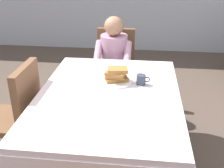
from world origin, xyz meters
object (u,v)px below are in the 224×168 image
(diner_person, at_px, (114,57))
(fork_left_of_plate, at_px, (94,82))
(dining_table_main, at_px, (109,103))
(spoon_near_edge, at_px, (111,100))
(breakfast_stack, at_px, (116,74))
(knife_right_of_plate, at_px, (139,84))
(plate_breakfast, at_px, (116,81))
(cup_coffee, at_px, (141,80))
(chair_left_side, at_px, (18,110))
(chair_diner, at_px, (115,64))

(diner_person, xyz_separation_m, fork_left_of_plate, (-0.08, -0.83, 0.07))
(dining_table_main, height_order, spoon_near_edge, spoon_near_edge)
(breakfast_stack, relative_size, knife_right_of_plate, 1.06)
(plate_breakfast, xyz_separation_m, cup_coffee, (0.21, -0.02, 0.03))
(fork_left_of_plate, bearing_deg, diner_person, -8.01)
(breakfast_stack, bearing_deg, chair_left_side, -165.65)
(diner_person, xyz_separation_m, spoon_near_edge, (0.11, -1.13, 0.07))
(diner_person, bearing_deg, fork_left_of_plate, 84.48)
(breakfast_stack, xyz_separation_m, spoon_near_edge, (-0.00, -0.32, -0.07))
(cup_coffee, bearing_deg, knife_right_of_plate, -170.55)
(chair_diner, bearing_deg, chair_left_side, 59.14)
(plate_breakfast, xyz_separation_m, breakfast_stack, (0.00, 0.00, 0.06))
(breakfast_stack, xyz_separation_m, knife_right_of_plate, (0.19, -0.02, -0.07))
(fork_left_of_plate, distance_m, spoon_near_edge, 0.35)
(chair_diner, relative_size, cup_coffee, 8.23)
(cup_coffee, relative_size, knife_right_of_plate, 0.57)
(plate_breakfast, height_order, spoon_near_edge, plate_breakfast)
(chair_diner, xyz_separation_m, spoon_near_edge, (0.11, -1.28, 0.21))
(cup_coffee, distance_m, spoon_near_edge, 0.37)
(breakfast_stack, relative_size, fork_left_of_plate, 1.18)
(plate_breakfast, bearing_deg, knife_right_of_plate, -6.01)
(breakfast_stack, bearing_deg, spoon_near_edge, -90.65)
(diner_person, xyz_separation_m, knife_right_of_plate, (0.30, -0.83, 0.07))
(breakfast_stack, bearing_deg, plate_breakfast, -98.42)
(chair_diner, xyz_separation_m, diner_person, (-0.00, -0.16, 0.14))
(chair_diner, bearing_deg, plate_breakfast, 96.49)
(plate_breakfast, relative_size, breakfast_stack, 1.32)
(plate_breakfast, relative_size, fork_left_of_plate, 1.56)
(breakfast_stack, bearing_deg, chair_diner, 96.53)
(dining_table_main, bearing_deg, chair_diner, 93.50)
(fork_left_of_plate, bearing_deg, cup_coffee, -92.03)
(diner_person, height_order, fork_left_of_plate, diner_person)
(chair_diner, distance_m, fork_left_of_plate, 1.01)
(diner_person, xyz_separation_m, plate_breakfast, (0.11, -0.81, 0.08))
(knife_right_of_plate, bearing_deg, chair_diner, 11.70)
(chair_diner, height_order, plate_breakfast, chair_diner)
(breakfast_stack, distance_m, spoon_near_edge, 0.33)
(breakfast_stack, bearing_deg, diner_person, 97.78)
(dining_table_main, relative_size, chair_left_side, 1.64)
(diner_person, distance_m, knife_right_of_plate, 0.89)
(dining_table_main, bearing_deg, plate_breakfast, 79.38)
(chair_left_side, height_order, spoon_near_edge, chair_left_side)
(breakfast_stack, bearing_deg, fork_left_of_plate, -173.13)
(dining_table_main, xyz_separation_m, cup_coffee, (0.25, 0.19, 0.13))
(dining_table_main, height_order, fork_left_of_plate, fork_left_of_plate)
(dining_table_main, xyz_separation_m, plate_breakfast, (0.04, 0.20, 0.10))
(chair_left_side, relative_size, knife_right_of_plate, 4.65)
(fork_left_of_plate, bearing_deg, chair_left_side, 104.08)
(diner_person, height_order, knife_right_of_plate, diner_person)
(spoon_near_edge, bearing_deg, fork_left_of_plate, 127.44)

